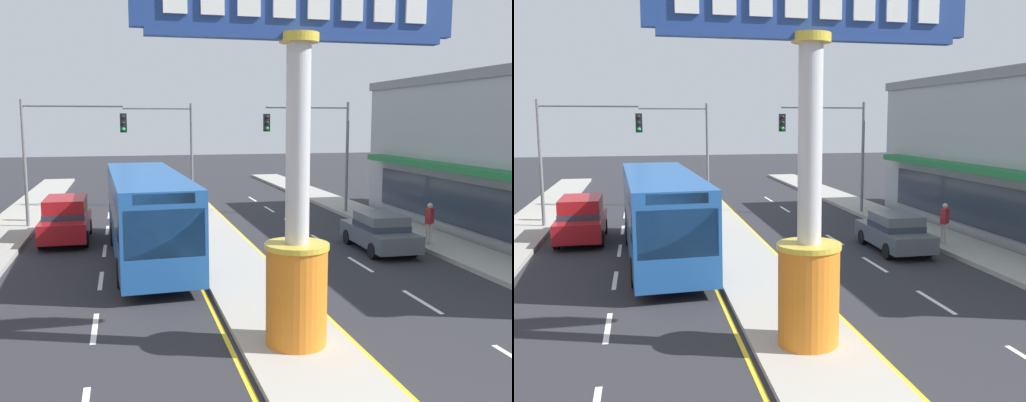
# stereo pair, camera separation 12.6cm
# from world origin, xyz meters

# --- Properties ---
(median_strip) EXTENTS (2.57, 52.00, 0.14)m
(median_strip) POSITION_xyz_m (0.00, 18.00, 0.07)
(median_strip) COLOR #A39E93
(median_strip) RESTS_ON ground
(sidewalk_right) EXTENTS (2.45, 60.00, 0.18)m
(sidewalk_right) POSITION_xyz_m (9.11, 16.00, 0.09)
(sidewalk_right) COLOR #9E9B93
(sidewalk_right) RESTS_ON ground
(lane_markings) EXTENTS (9.31, 52.00, 0.01)m
(lane_markings) POSITION_xyz_m (0.00, 16.65, 0.00)
(lane_markings) COLOR silver
(lane_markings) RESTS_ON ground
(district_sign) EXTENTS (7.10, 1.47, 8.28)m
(district_sign) POSITION_xyz_m (0.00, 6.78, 3.92)
(district_sign) COLOR orange
(district_sign) RESTS_ON median_strip
(traffic_light_left_side) EXTENTS (4.86, 0.46, 6.20)m
(traffic_light_left_side) POSITION_xyz_m (-6.52, 23.37, 4.25)
(traffic_light_left_side) COLOR slate
(traffic_light_left_side) RESTS_ON ground
(traffic_light_right_side) EXTENTS (4.86, 0.46, 6.20)m
(traffic_light_right_side) POSITION_xyz_m (6.52, 23.97, 4.25)
(traffic_light_right_side) COLOR slate
(traffic_light_right_side) RESTS_ON ground
(traffic_light_median_far) EXTENTS (4.20, 0.46, 6.20)m
(traffic_light_median_far) POSITION_xyz_m (-1.22, 28.71, 4.19)
(traffic_light_median_far) COLOR slate
(traffic_light_median_far) RESTS_ON ground
(sedan_far_right_lane) EXTENTS (1.93, 4.35, 1.53)m
(sedan_far_right_lane) POSITION_xyz_m (6.23, 15.49, 0.79)
(sedan_far_right_lane) COLOR #4C5156
(sedan_far_right_lane) RESTS_ON ground
(suv_near_left_lane) EXTENTS (1.99, 4.61, 1.90)m
(suv_near_left_lane) POSITION_xyz_m (-6.24, 20.32, 0.98)
(suv_near_left_lane) COLOR maroon
(suv_near_left_lane) RESTS_ON ground
(bus_mid_left_lane) EXTENTS (3.04, 11.31, 3.26)m
(bus_mid_left_lane) POSITION_xyz_m (-2.93, 16.18, 1.87)
(bus_mid_left_lane) COLOR #1E5199
(bus_mid_left_lane) RESTS_ON ground
(pedestrian_near_kerb) EXTENTS (0.45, 0.41, 1.70)m
(pedestrian_near_kerb) POSITION_xyz_m (8.39, 15.39, 1.14)
(pedestrian_near_kerb) COLOR #B7B2AD
(pedestrian_near_kerb) RESTS_ON sidewalk_right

